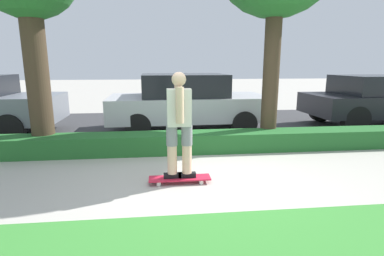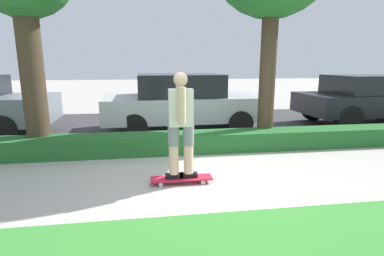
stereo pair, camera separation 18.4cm
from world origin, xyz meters
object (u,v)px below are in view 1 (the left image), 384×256
skateboard (180,178)px  parked_car_middle (187,101)px  skater_person (179,123)px  parked_car_rear (378,99)px

skateboard → parked_car_middle: size_ratio=0.22×
skater_person → parked_car_middle: bearing=82.9°
skateboard → parked_car_middle: 3.76m
skater_person → parked_car_rear: (5.84, 3.57, -0.15)m
skater_person → skateboard: bearing=-176.4°
skater_person → parked_car_rear: size_ratio=0.39×
skateboard → skater_person: 0.84m
parked_car_rear → skateboard: bearing=-149.9°
skater_person → parked_car_rear: 6.84m
skater_person → parked_car_middle: 3.70m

